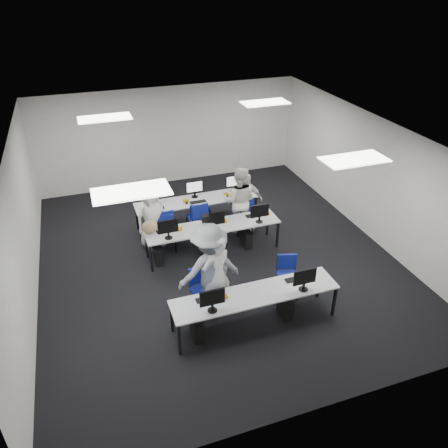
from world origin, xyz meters
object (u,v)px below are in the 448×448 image
object	(u,v)px
chair_5	(164,230)
photographer	(210,269)
chair_1	(287,283)
student_0	(217,275)
desk_mid	(213,228)
student_2	(152,216)
student_1	(239,200)
chair_7	(244,218)
chair_2	(167,239)
desk_front	(255,296)
chair_6	(198,224)
chair_0	(205,299)
chair_4	(242,222)
chair_3	(200,230)
student_3	(245,201)

from	to	relation	value
chair_5	photographer	distance (m)	2.92
chair_1	student_0	size ratio (longest dim) A/B	0.49
desk_mid	student_0	xyz separation A→B (m)	(-0.57, -2.02, 0.20)
chair_1	student_2	bearing A→B (deg)	145.89
student_0	student_1	size ratio (longest dim) A/B	1.00
chair_7	photographer	size ratio (longest dim) A/B	0.44
chair_2	chair_7	xyz separation A→B (m)	(2.12, 0.35, 0.01)
chair_7	photographer	xyz separation A→B (m)	(-1.79, -2.76, 0.70)
chair_7	student_1	xyz separation A→B (m)	(-0.19, -0.12, 0.61)
desk_front	chair_6	world-z (taller)	chair_6
chair_1	chair_5	world-z (taller)	chair_5
chair_7	chair_1	bearing A→B (deg)	-99.92
chair_6	chair_7	bearing A→B (deg)	-8.85
chair_2	student_2	size ratio (longest dim) A/B	0.51
chair_1	photographer	distance (m)	1.80
chair_0	student_0	distance (m)	0.62
chair_0	chair_2	size ratio (longest dim) A/B	1.16
chair_1	chair_7	bearing A→B (deg)	103.33
chair_6	chair_7	world-z (taller)	chair_6
chair_4	chair_7	distance (m)	0.23
desk_front	chair_1	bearing A→B (deg)	32.01
chair_4	chair_5	size ratio (longest dim) A/B	0.99
desk_front	desk_mid	distance (m)	2.60
student_1	student_2	distance (m)	2.23
student_2	photographer	size ratio (longest dim) A/B	0.86
chair_2	student_0	bearing A→B (deg)	-69.69
chair_1	chair_6	world-z (taller)	chair_6
chair_0	chair_7	distance (m)	3.41
chair_3	student_0	bearing A→B (deg)	-88.89
chair_0	student_3	size ratio (longest dim) A/B	0.63
chair_6	student_1	distance (m)	1.22
student_1	student_2	xyz separation A→B (m)	(-2.23, 0.00, -0.05)
chair_6	student_3	world-z (taller)	student_3
chair_3	chair_6	size ratio (longest dim) A/B	0.97
chair_2	student_3	bearing A→B (deg)	19.60
chair_7	photographer	distance (m)	3.36
chair_2	photographer	bearing A→B (deg)	-71.50
chair_5	chair_3	bearing A→B (deg)	-27.82
chair_3	photographer	distance (m)	2.65
chair_2	chair_7	bearing A→B (deg)	20.06
chair_7	chair_4	bearing A→B (deg)	-127.81
chair_1	student_3	bearing A→B (deg)	102.72
chair_3	student_2	size ratio (longest dim) A/B	0.55
chair_3	student_1	world-z (taller)	student_1
desk_front	chair_6	size ratio (longest dim) A/B	3.42
chair_6	student_0	bearing A→B (deg)	-104.38
chair_7	student_2	size ratio (longest dim) A/B	0.52
chair_1	chair_6	bearing A→B (deg)	126.71
chair_2	desk_front	bearing A→B (deg)	-61.45
chair_5	chair_7	xyz separation A→B (m)	(2.11, -0.06, -0.01)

